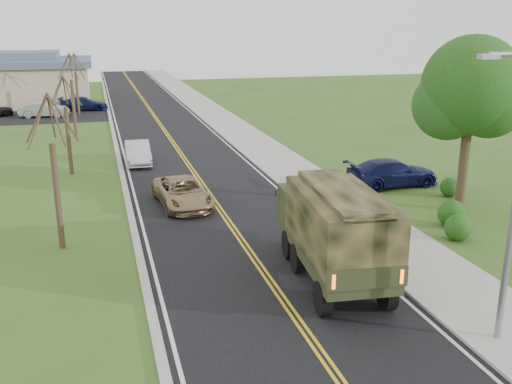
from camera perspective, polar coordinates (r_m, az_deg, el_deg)
name	(u,v)px	position (r m, az deg, el deg)	size (l,w,h in m)	color
ground	(323,357)	(15.82, 6.73, -16.11)	(160.00, 160.00, 0.00)	#3A521B
road	(158,121)	(53.21, -9.79, 7.01)	(8.00, 120.00, 0.01)	black
curb_right	(203,118)	(53.78, -5.36, 7.34)	(0.30, 120.00, 0.12)	#9E998E
sidewalk_right	(221,118)	(54.11, -3.53, 7.42)	(3.20, 120.00, 0.10)	#9E998E
curb_left	(111,122)	(52.96, -14.29, 6.75)	(0.30, 120.00, 0.10)	#9E998E
leafy_tree	(471,93)	(27.75, 20.71, 9.21)	(4.83, 4.50, 8.10)	#38281C
bare_tree_a	(56,184)	(23.09, -19.36, 0.79)	(1.93, 2.26, 6.08)	#38281C
bare_tree_b	(68,133)	(34.84, -18.30, 5.66)	(1.83, 2.14, 5.73)	#38281C
bare_tree_c	(73,101)	(46.65, -17.82, 8.62)	(2.04, 2.39, 6.42)	#38281C
bare_tree_d	(77,88)	(58.60, -17.48, 9.87)	(1.88, 2.20, 5.91)	#38281C
military_truck	(334,226)	(19.37, 7.80, -3.39)	(3.03, 7.07, 3.43)	black
suv_champagne	(182,192)	(27.77, -7.37, -0.05)	(2.23, 4.84, 1.34)	#997E56
sedan_silver	(138,153)	(36.79, -11.73, 3.86)	(1.48, 4.24, 1.40)	silver
pickup_navy	(392,173)	(31.79, 13.44, 1.88)	(2.09, 5.13, 1.49)	#10153B
lot_car_silver	(44,109)	(58.14, -20.42, 7.75)	(1.57, 4.49, 1.48)	silver
lot_car_navy	(84,104)	(61.50, -16.84, 8.44)	(1.93, 4.75, 1.38)	#0F1539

